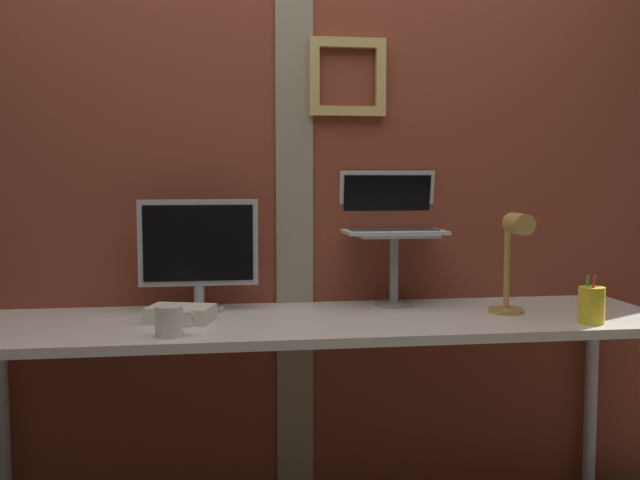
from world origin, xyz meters
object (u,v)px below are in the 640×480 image
at_px(desk_lamp, 514,252).
at_px(coffee_mug, 170,321).
at_px(pen_cup, 591,305).
at_px(monitor, 199,249).
at_px(laptop, 390,215).

bearing_deg(desk_lamp, coffee_mug, -171.69).
distance_m(pen_cup, coffee_mug, 1.31).
bearing_deg(monitor, coffee_mug, -100.75).
distance_m(monitor, desk_lamp, 1.07).
height_order(monitor, desk_lamp, monitor).
bearing_deg(coffee_mug, desk_lamp, 8.31).
xyz_separation_m(monitor, coffee_mug, (-0.08, -0.41, -0.17)).
distance_m(desk_lamp, coffee_mug, 1.14).
height_order(laptop, coffee_mug, laptop).
bearing_deg(desk_lamp, pen_cup, -40.24).
height_order(desk_lamp, pen_cup, desk_lamp).
height_order(monitor, pen_cup, monitor).
relative_size(desk_lamp, coffee_mug, 2.89).
bearing_deg(monitor, laptop, 5.26).
xyz_separation_m(laptop, pen_cup, (0.54, -0.48, -0.27)).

